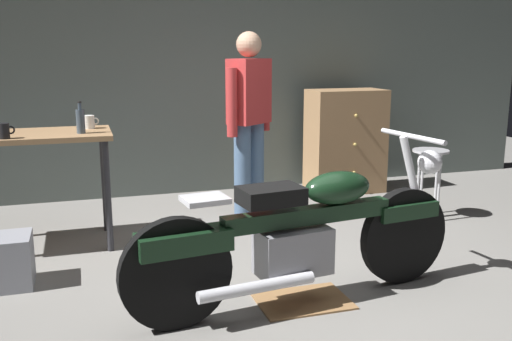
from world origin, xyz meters
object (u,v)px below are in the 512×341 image
person_standing (249,118)px  bottle (80,121)px  wooden_dresser (345,141)px  mug_white_ceramic (89,122)px  shop_stool (430,165)px  motorcycle (303,232)px  mug_black_matte (4,131)px

person_standing → bottle: person_standing is taller
wooden_dresser → mug_white_ceramic: size_ratio=8.99×
wooden_dresser → mug_white_ceramic: wooden_dresser is taller
wooden_dresser → shop_stool: bearing=-77.5°
motorcycle → bottle: size_ratio=9.05×
shop_stool → mug_black_matte: 3.52m
person_standing → mug_black_matte: size_ratio=15.07×
motorcycle → person_standing: (0.19, 1.77, 0.48)m
mug_black_matte → bottle: (0.52, 0.11, 0.04)m
motorcycle → mug_white_ceramic: 2.11m
mug_white_ceramic → person_standing: bearing=3.7°
mug_black_matte → bottle: bottle is taller
mug_white_ceramic → bottle: size_ratio=0.51×
mug_white_ceramic → shop_stool: bearing=-7.6°
wooden_dresser → motorcycle: bearing=-120.9°
mug_white_ceramic → mug_black_matte: size_ratio=1.10×
motorcycle → mug_white_ceramic: mug_white_ceramic is taller
person_standing → shop_stool: size_ratio=2.61×
shop_stool → bottle: size_ratio=2.66×
wooden_dresser → bottle: 2.94m
wooden_dresser → mug_white_ceramic: (-2.65, -0.79, 0.40)m
shop_stool → bottle: bearing=177.4°
wooden_dresser → mug_white_ceramic: bearing=-163.4°
mug_black_matte → bottle: size_ratio=0.46×
motorcycle → bottle: (-1.23, 1.43, 0.55)m
person_standing → shop_stool: bearing=126.4°
person_standing → mug_white_ceramic: bearing=-32.9°
mug_white_ceramic → bottle: (-0.07, -0.26, 0.04)m
shop_stool → wooden_dresser: 1.21m
wooden_dresser → mug_black_matte: size_ratio=9.93×
motorcycle → wooden_dresser: (1.48, 2.47, 0.10)m
mug_white_ceramic → mug_black_matte: bearing=-147.8°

